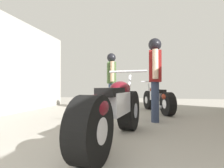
# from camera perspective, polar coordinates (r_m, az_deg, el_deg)

# --- Properties ---
(ground_plane) EXTENTS (16.60, 16.60, 0.00)m
(ground_plane) POSITION_cam_1_polar(r_m,az_deg,el_deg) (3.26, 2.03, -13.78)
(ground_plane) COLOR #9E998E
(motorcycle_maroon_cruiser) EXTENTS (0.67, 2.16, 1.00)m
(motorcycle_maroon_cruiser) POSITION_cam_1_polar(r_m,az_deg,el_deg) (2.40, 0.72, -8.42)
(motorcycle_maroon_cruiser) COLOR black
(motorcycle_maroon_cruiser) RESTS_ON ground_plane
(motorcycle_black_naked) EXTENTS (0.90, 1.87, 0.90)m
(motorcycle_black_naked) POSITION_cam_1_polar(r_m,az_deg,el_deg) (5.39, 13.99, -4.50)
(motorcycle_black_naked) COLOR black
(motorcycle_black_naked) RESTS_ON ground_plane
(mechanic_in_blue) EXTENTS (0.27, 0.68, 1.75)m
(mechanic_in_blue) POSITION_cam_1_polar(r_m,az_deg,el_deg) (3.98, 13.16, 3.81)
(mechanic_in_blue) COLOR #2D3851
(mechanic_in_blue) RESTS_ON ground_plane
(mechanic_with_helmet) EXTENTS (0.37, 0.68, 1.74)m
(mechanic_with_helmet) POSITION_cam_1_polar(r_m,az_deg,el_deg) (5.58, -0.20, 2.44)
(mechanic_with_helmet) COLOR #384766
(mechanic_with_helmet) RESTS_ON ground_plane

